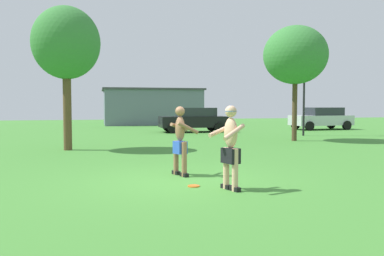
{
  "coord_description": "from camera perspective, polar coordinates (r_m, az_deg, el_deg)",
  "views": [
    {
      "loc": [
        -1.82,
        -9.06,
        1.76
      ],
      "look_at": [
        0.51,
        0.83,
        1.18
      ],
      "focal_mm": 37.57,
      "sensor_mm": 36.0,
      "label": 1
    }
  ],
  "objects": [
    {
      "name": "tree_left_field",
      "position": [
        20.4,
        14.47,
        9.96
      ],
      "size": [
        3.1,
        3.1,
        5.6
      ],
      "color": "#4C3823",
      "rests_on": "ground_plane"
    },
    {
      "name": "car_black_near_post",
      "position": [
        26.08,
        0.26,
        1.24
      ],
      "size": [
        4.31,
        2.04,
        1.58
      ],
      "color": "black",
      "rests_on": "ground_plane"
    },
    {
      "name": "lamp_post",
      "position": [
        23.9,
        15.65,
        7.46
      ],
      "size": [
        0.6,
        0.24,
        5.79
      ],
      "color": "black",
      "rests_on": "ground_plane"
    },
    {
      "name": "player_in_blue",
      "position": [
        9.99,
        -1.67,
        -1.61
      ],
      "size": [
        0.7,
        0.77,
        1.73
      ],
      "color": "black",
      "rests_on": "ground_plane"
    },
    {
      "name": "car_silver_far_end",
      "position": [
        30.19,
        17.91,
        1.36
      ],
      "size": [
        4.4,
        2.23,
        1.58
      ],
      "color": "silver",
      "rests_on": "ground_plane"
    },
    {
      "name": "frisbee",
      "position": [
        8.75,
        0.24,
        -8.23
      ],
      "size": [
        0.26,
        0.26,
        0.03
      ],
      "primitive_type": "cylinder",
      "color": "orange",
      "rests_on": "ground_plane"
    },
    {
      "name": "ground_plane",
      "position": [
        9.41,
        -1.89,
        -7.51
      ],
      "size": [
        80.0,
        80.0,
        0.0
      ],
      "primitive_type": "plane",
      "color": "#428433"
    },
    {
      "name": "tree_right_field",
      "position": [
        16.52,
        -17.43,
        11.32
      ],
      "size": [
        2.6,
        2.6,
        5.55
      ],
      "color": "brown",
      "rests_on": "ground_plane"
    },
    {
      "name": "player_with_cap",
      "position": [
        8.31,
        5.48,
        -2.14
      ],
      "size": [
        0.73,
        0.8,
        1.76
      ],
      "color": "black",
      "rests_on": "ground_plane"
    },
    {
      "name": "outbuilding_behind_lot",
      "position": [
        37.19,
        -5.78,
        3.06
      ],
      "size": [
        8.87,
        6.0,
        3.23
      ],
      "color": "slate",
      "rests_on": "ground_plane"
    }
  ]
}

